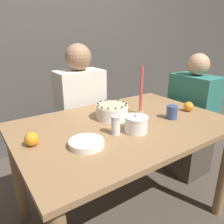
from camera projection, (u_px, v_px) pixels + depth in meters
The scene contains 13 objects.
ground_plane at pixel (122, 215), 1.65m from camera, with size 12.00×12.00×0.00m, color #4C4238.
wall_behind at pixel (44, 32), 2.29m from camera, with size 8.00×0.05×2.60m.
dining_table at pixel (123, 140), 1.43m from camera, with size 1.34×0.90×0.75m.
cake at pixel (112, 111), 1.46m from camera, with size 0.21×0.21×0.11m.
sugar_bowl at pixel (136, 124), 1.25m from camera, with size 0.14×0.14×0.12m.
sugar_shaker at pixel (116, 125), 1.23m from camera, with size 0.05×0.05×0.11m.
plate_stack at pixel (87, 143), 1.10m from camera, with size 0.18×0.18×0.03m.
candle at pixel (141, 94), 1.51m from camera, with size 0.04×0.04×0.33m.
cup at pixel (172, 112), 1.45m from camera, with size 0.07×0.07×0.09m.
orange_fruit_0 at pixel (189, 107), 1.60m from camera, with size 0.07×0.07×0.07m.
orange_fruit_1 at pixel (32, 139), 1.10m from camera, with size 0.07×0.07×0.07m.
person_man_blue_shirt at pixel (81, 122), 1.98m from camera, with size 0.40×0.34×1.21m.
person_woman_floral at pixel (190, 125), 2.03m from camera, with size 0.34×0.40×1.13m.
Camera 1 is at (-0.79, -1.02, 1.29)m, focal length 35.00 mm.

